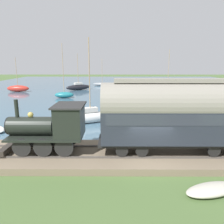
{
  "coord_description": "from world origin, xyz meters",
  "views": [
    {
      "loc": [
        -12.31,
        2.2,
        6.14
      ],
      "look_at": [
        6.19,
        2.29,
        1.91
      ],
      "focal_mm": 35.0,
      "sensor_mm": 36.0,
      "label": 1
    }
  ],
  "objects_px": {
    "sailboat_gray": "(102,84)",
    "sailboat_red": "(18,88)",
    "steam_locomotive": "(53,125)",
    "sailboat_white": "(90,116)",
    "sailboat_black": "(78,87)",
    "passenger_coach": "(176,113)",
    "sailboat_blue": "(167,90)",
    "rowboat_mid_harbor": "(220,124)",
    "rowboat_far_out": "(198,130)",
    "beached_dinghy": "(212,190)",
    "sailboat_teal": "(64,94)",
    "rowboat_near_shore": "(136,121)"
  },
  "relations": [
    {
      "from": "sailboat_gray",
      "to": "rowboat_near_shore",
      "type": "relative_size",
      "value": 2.72
    },
    {
      "from": "steam_locomotive",
      "to": "sailboat_gray",
      "type": "xyz_separation_m",
      "value": [
        44.71,
        -0.89,
        -1.79
      ]
    },
    {
      "from": "sailboat_white",
      "to": "rowboat_mid_harbor",
      "type": "bearing_deg",
      "value": -117.95
    },
    {
      "from": "sailboat_white",
      "to": "rowboat_far_out",
      "type": "height_order",
      "value": "sailboat_white"
    },
    {
      "from": "steam_locomotive",
      "to": "passenger_coach",
      "type": "distance_m",
      "value": 7.75
    },
    {
      "from": "sailboat_white",
      "to": "beached_dinghy",
      "type": "height_order",
      "value": "sailboat_white"
    },
    {
      "from": "passenger_coach",
      "to": "sailboat_black",
      "type": "distance_m",
      "value": 37.82
    },
    {
      "from": "sailboat_gray",
      "to": "rowboat_near_shore",
      "type": "height_order",
      "value": "sailboat_gray"
    },
    {
      "from": "passenger_coach",
      "to": "sailboat_teal",
      "type": "relative_size",
      "value": 1.05
    },
    {
      "from": "sailboat_blue",
      "to": "sailboat_red",
      "type": "distance_m",
      "value": 31.41
    },
    {
      "from": "passenger_coach",
      "to": "rowboat_near_shore",
      "type": "distance_m",
      "value": 9.02
    },
    {
      "from": "sailboat_blue",
      "to": "sailboat_red",
      "type": "relative_size",
      "value": 1.22
    },
    {
      "from": "sailboat_white",
      "to": "sailboat_red",
      "type": "bearing_deg",
      "value": 12.65
    },
    {
      "from": "rowboat_mid_harbor",
      "to": "rowboat_far_out",
      "type": "bearing_deg",
      "value": 141.58
    },
    {
      "from": "sailboat_black",
      "to": "rowboat_far_out",
      "type": "height_order",
      "value": "sailboat_black"
    },
    {
      "from": "passenger_coach",
      "to": "sailboat_teal",
      "type": "height_order",
      "value": "sailboat_teal"
    },
    {
      "from": "sailboat_red",
      "to": "sailboat_black",
      "type": "xyz_separation_m",
      "value": [
        3.02,
        -12.36,
        -0.01
      ]
    },
    {
      "from": "sailboat_blue",
      "to": "sailboat_red",
      "type": "height_order",
      "value": "sailboat_blue"
    },
    {
      "from": "sailboat_teal",
      "to": "sailboat_blue",
      "type": "relative_size",
      "value": 1.07
    },
    {
      "from": "sailboat_gray",
      "to": "sailboat_red",
      "type": "bearing_deg",
      "value": 140.06
    },
    {
      "from": "passenger_coach",
      "to": "sailboat_blue",
      "type": "distance_m",
      "value": 32.56
    },
    {
      "from": "sailboat_blue",
      "to": "rowboat_far_out",
      "type": "distance_m",
      "value": 26.65
    },
    {
      "from": "sailboat_red",
      "to": "rowboat_far_out",
      "type": "height_order",
      "value": "sailboat_red"
    },
    {
      "from": "sailboat_blue",
      "to": "beached_dinghy",
      "type": "xyz_separation_m",
      "value": [
        -35.58,
        6.48,
        -0.37
      ]
    },
    {
      "from": "sailboat_blue",
      "to": "rowboat_far_out",
      "type": "bearing_deg",
      "value": 176.31
    },
    {
      "from": "sailboat_gray",
      "to": "rowboat_mid_harbor",
      "type": "relative_size",
      "value": 3.08
    },
    {
      "from": "sailboat_red",
      "to": "rowboat_far_out",
      "type": "bearing_deg",
      "value": -135.32
    },
    {
      "from": "passenger_coach",
      "to": "sailboat_blue",
      "type": "xyz_separation_m",
      "value": [
        31.64,
        -7.28,
        -2.46
      ]
    },
    {
      "from": "passenger_coach",
      "to": "sailboat_gray",
      "type": "relative_size",
      "value": 1.38
    },
    {
      "from": "sailboat_white",
      "to": "sailboat_red",
      "type": "xyz_separation_m",
      "value": [
        24.33,
        17.84,
        0.02
      ]
    },
    {
      "from": "sailboat_blue",
      "to": "sailboat_gray",
      "type": "relative_size",
      "value": 1.24
    },
    {
      "from": "rowboat_near_shore",
      "to": "sailboat_teal",
      "type": "bearing_deg",
      "value": 59.2
    },
    {
      "from": "sailboat_red",
      "to": "rowboat_mid_harbor",
      "type": "xyz_separation_m",
      "value": [
        -25.31,
        -30.74,
        -0.5
      ]
    },
    {
      "from": "sailboat_teal",
      "to": "sailboat_black",
      "type": "height_order",
      "value": "sailboat_teal"
    },
    {
      "from": "sailboat_red",
      "to": "sailboat_gray",
      "type": "bearing_deg",
      "value": -55.99
    },
    {
      "from": "steam_locomotive",
      "to": "sailboat_white",
      "type": "relative_size",
      "value": 0.62
    },
    {
      "from": "beached_dinghy",
      "to": "rowboat_near_shore",
      "type": "bearing_deg",
      "value": 10.95
    },
    {
      "from": "sailboat_red",
      "to": "beached_dinghy",
      "type": "bearing_deg",
      "value": -146.32
    },
    {
      "from": "passenger_coach",
      "to": "rowboat_near_shore",
      "type": "relative_size",
      "value": 3.76
    },
    {
      "from": "sailboat_blue",
      "to": "rowboat_mid_harbor",
      "type": "distance_m",
      "value": 24.12
    },
    {
      "from": "rowboat_near_shore",
      "to": "rowboat_far_out",
      "type": "relative_size",
      "value": 0.89
    },
    {
      "from": "sailboat_teal",
      "to": "sailboat_black",
      "type": "bearing_deg",
      "value": -8.35
    },
    {
      "from": "steam_locomotive",
      "to": "sailboat_gray",
      "type": "relative_size",
      "value": 0.75
    },
    {
      "from": "sailboat_black",
      "to": "sailboat_gray",
      "type": "height_order",
      "value": "sailboat_black"
    },
    {
      "from": "sailboat_black",
      "to": "sailboat_blue",
      "type": "bearing_deg",
      "value": -136.67
    },
    {
      "from": "rowboat_far_out",
      "to": "rowboat_mid_harbor",
      "type": "distance_m",
      "value": 3.8
    },
    {
      "from": "sailboat_teal",
      "to": "rowboat_mid_harbor",
      "type": "relative_size",
      "value": 4.07
    },
    {
      "from": "passenger_coach",
      "to": "sailboat_red",
      "type": "distance_m",
      "value": 40.82
    },
    {
      "from": "sailboat_teal",
      "to": "rowboat_far_out",
      "type": "relative_size",
      "value": 3.2
    },
    {
      "from": "steam_locomotive",
      "to": "rowboat_far_out",
      "type": "xyz_separation_m",
      "value": [
        5.25,
        -11.29,
        -2.0
      ]
    }
  ]
}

